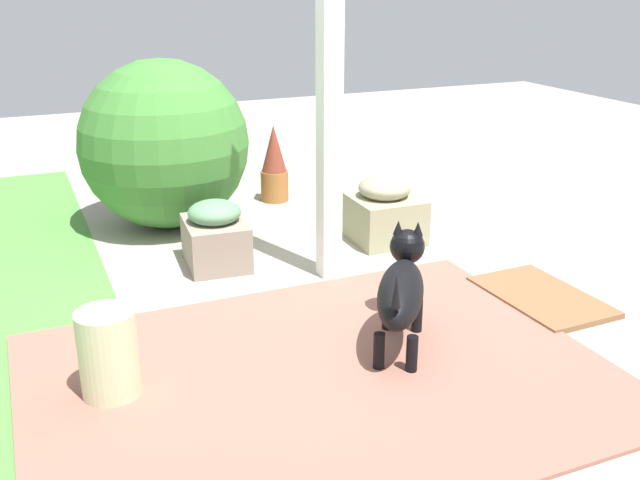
{
  "coord_description": "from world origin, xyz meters",
  "views": [
    {
      "loc": [
        -3.18,
        1.4,
        1.61
      ],
      "look_at": [
        0.12,
        -0.03,
        0.28
      ],
      "focal_mm": 40.96,
      "sensor_mm": 36.0,
      "label": 1
    }
  ],
  "objects_px": {
    "porch_pillar": "(330,49)",
    "stone_planter_nearest": "(384,211)",
    "ceramic_urn": "(109,355)",
    "stone_planter_mid": "(216,236)",
    "round_shrub": "(164,144)",
    "terracotta_pot_spiky": "(274,165)",
    "doormat": "(541,297)",
    "dog": "(402,287)"
  },
  "relations": [
    {
      "from": "round_shrub",
      "to": "ceramic_urn",
      "type": "relative_size",
      "value": 2.92
    },
    {
      "from": "stone_planter_mid",
      "to": "round_shrub",
      "type": "height_order",
      "value": "round_shrub"
    },
    {
      "from": "stone_planter_mid",
      "to": "terracotta_pot_spiky",
      "type": "xyz_separation_m",
      "value": [
        1.06,
        -0.74,
        0.09
      ]
    },
    {
      "from": "stone_planter_nearest",
      "to": "stone_planter_mid",
      "type": "xyz_separation_m",
      "value": [
        0.01,
        1.09,
        -0.01
      ]
    },
    {
      "from": "porch_pillar",
      "to": "dog",
      "type": "distance_m",
      "value": 1.3
    },
    {
      "from": "porch_pillar",
      "to": "stone_planter_nearest",
      "type": "xyz_separation_m",
      "value": [
        0.38,
        -0.55,
        -1.05
      ]
    },
    {
      "from": "stone_planter_nearest",
      "to": "terracotta_pot_spiky",
      "type": "relative_size",
      "value": 0.81
    },
    {
      "from": "stone_planter_mid",
      "to": "round_shrub",
      "type": "xyz_separation_m",
      "value": [
        0.82,
        0.09,
        0.37
      ]
    },
    {
      "from": "porch_pillar",
      "to": "terracotta_pot_spiky",
      "type": "bearing_deg",
      "value": -8.09
    },
    {
      "from": "stone_planter_nearest",
      "to": "dog",
      "type": "height_order",
      "value": "dog"
    },
    {
      "from": "round_shrub",
      "to": "doormat",
      "type": "height_order",
      "value": "round_shrub"
    },
    {
      "from": "dog",
      "to": "ceramic_urn",
      "type": "xyz_separation_m",
      "value": [
        0.09,
        1.26,
        -0.1
      ]
    },
    {
      "from": "round_shrub",
      "to": "ceramic_urn",
      "type": "distance_m",
      "value": 2.15
    },
    {
      "from": "terracotta_pot_spiky",
      "to": "ceramic_urn",
      "type": "bearing_deg",
      "value": 146.02
    },
    {
      "from": "terracotta_pot_spiky",
      "to": "dog",
      "type": "height_order",
      "value": "terracotta_pot_spiky"
    },
    {
      "from": "stone_planter_mid",
      "to": "doormat",
      "type": "relative_size",
      "value": 0.65
    },
    {
      "from": "porch_pillar",
      "to": "dog",
      "type": "xyz_separation_m",
      "value": [
        -0.89,
        0.05,
        -0.94
      ]
    },
    {
      "from": "stone_planter_mid",
      "to": "terracotta_pot_spiky",
      "type": "bearing_deg",
      "value": -35.18
    },
    {
      "from": "porch_pillar",
      "to": "stone_planter_mid",
      "type": "height_order",
      "value": "porch_pillar"
    },
    {
      "from": "porch_pillar",
      "to": "stone_planter_nearest",
      "type": "distance_m",
      "value": 1.24
    },
    {
      "from": "stone_planter_nearest",
      "to": "terracotta_pot_spiky",
      "type": "xyz_separation_m",
      "value": [
        1.06,
        0.34,
        0.08
      ]
    },
    {
      "from": "stone_planter_nearest",
      "to": "stone_planter_mid",
      "type": "distance_m",
      "value": 1.09
    },
    {
      "from": "stone_planter_nearest",
      "to": "ceramic_urn",
      "type": "relative_size",
      "value": 1.22
    },
    {
      "from": "porch_pillar",
      "to": "stone_planter_mid",
      "type": "relative_size",
      "value": 5.4
    },
    {
      "from": "stone_planter_mid",
      "to": "doormat",
      "type": "height_order",
      "value": "stone_planter_mid"
    },
    {
      "from": "round_shrub",
      "to": "ceramic_urn",
      "type": "bearing_deg",
      "value": 161.41
    },
    {
      "from": "porch_pillar",
      "to": "ceramic_urn",
      "type": "height_order",
      "value": "porch_pillar"
    },
    {
      "from": "terracotta_pot_spiky",
      "to": "stone_planter_mid",
      "type": "bearing_deg",
      "value": 144.82
    },
    {
      "from": "round_shrub",
      "to": "dog",
      "type": "distance_m",
      "value": 2.2
    },
    {
      "from": "ceramic_urn",
      "to": "porch_pillar",
      "type": "bearing_deg",
      "value": -58.55
    },
    {
      "from": "ceramic_urn",
      "to": "doormat",
      "type": "xyz_separation_m",
      "value": [
        0.05,
        -2.19,
        -0.17
      ]
    },
    {
      "from": "porch_pillar",
      "to": "ceramic_urn",
      "type": "relative_size",
      "value": 6.57
    },
    {
      "from": "porch_pillar",
      "to": "stone_planter_nearest",
      "type": "height_order",
      "value": "porch_pillar"
    },
    {
      "from": "ceramic_urn",
      "to": "stone_planter_mid",
      "type": "bearing_deg",
      "value": -32.88
    },
    {
      "from": "porch_pillar",
      "to": "stone_planter_mid",
      "type": "bearing_deg",
      "value": 54.09
    },
    {
      "from": "round_shrub",
      "to": "dog",
      "type": "relative_size",
      "value": 1.63
    },
    {
      "from": "dog",
      "to": "ceramic_urn",
      "type": "bearing_deg",
      "value": 85.86
    },
    {
      "from": "terracotta_pot_spiky",
      "to": "dog",
      "type": "xyz_separation_m",
      "value": [
        -2.34,
        0.25,
        0.02
      ]
    },
    {
      "from": "porch_pillar",
      "to": "terracotta_pot_spiky",
      "type": "distance_m",
      "value": 1.75
    },
    {
      "from": "round_shrub",
      "to": "dog",
      "type": "xyz_separation_m",
      "value": [
        -2.1,
        -0.59,
        -0.26
      ]
    },
    {
      "from": "terracotta_pot_spiky",
      "to": "ceramic_urn",
      "type": "height_order",
      "value": "terracotta_pot_spiky"
    },
    {
      "from": "stone_planter_mid",
      "to": "porch_pillar",
      "type": "bearing_deg",
      "value": -125.91
    }
  ]
}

